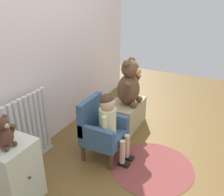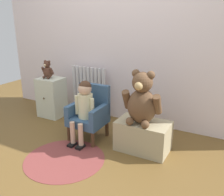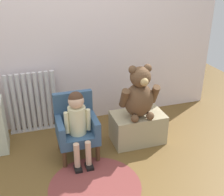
{
  "view_description": "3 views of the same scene",
  "coord_description": "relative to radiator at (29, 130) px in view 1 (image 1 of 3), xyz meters",
  "views": [
    {
      "loc": [
        -1.94,
        -0.62,
        1.65
      ],
      "look_at": [
        0.24,
        0.47,
        0.55
      ],
      "focal_mm": 40.0,
      "sensor_mm": 36.0,
      "label": 1
    },
    {
      "loc": [
        1.49,
        -1.83,
        1.41
      ],
      "look_at": [
        0.24,
        0.49,
        0.53
      ],
      "focal_mm": 40.0,
      "sensor_mm": 36.0,
      "label": 2
    },
    {
      "loc": [
        -0.43,
        -1.96,
        1.76
      ],
      "look_at": [
        0.34,
        0.45,
        0.57
      ],
      "focal_mm": 45.0,
      "sensor_mm": 36.0,
      "label": 3
    }
  ],
  "objects": [
    {
      "name": "small_dresser",
      "position": [
        -0.46,
        -0.27,
        -0.07
      ],
      "size": [
        0.34,
        0.32,
        0.56
      ],
      "color": "beige",
      "rests_on": "ground_plane"
    },
    {
      "name": "large_teddy_bear",
      "position": [
        1.05,
        -0.61,
        0.22
      ],
      "size": [
        0.41,
        0.29,
        0.56
      ],
      "color": "brown",
      "rests_on": "low_bench"
    },
    {
      "name": "back_wall",
      "position": [
        0.43,
        0.12,
        0.84
      ],
      "size": [
        3.8,
        0.05,
        2.4
      ],
      "primitive_type": "cube",
      "color": "silver",
      "rests_on": "ground_plane"
    },
    {
      "name": "child_figure",
      "position": [
        0.39,
        -0.68,
        0.11
      ],
      "size": [
        0.25,
        0.35,
        0.72
      ],
      "color": "beige",
      "rests_on": "ground_plane"
    },
    {
      "name": "low_bench",
      "position": [
        1.06,
        -0.57,
        -0.19
      ],
      "size": [
        0.56,
        0.34,
        0.33
      ],
      "primitive_type": "cube",
      "color": "tan",
      "rests_on": "ground_plane"
    },
    {
      "name": "floor_rug",
      "position": [
        0.43,
        -1.13,
        -0.35
      ],
      "size": [
        0.82,
        0.82,
        0.01
      ],
      "primitive_type": "cylinder",
      "color": "brown",
      "rests_on": "ground_plane"
    },
    {
      "name": "small_teddy_bear",
      "position": [
        -0.49,
        -0.28,
        0.32
      ],
      "size": [
        0.18,
        0.13,
        0.25
      ],
      "color": "#4D2E22",
      "rests_on": "small_dresser"
    },
    {
      "name": "radiator",
      "position": [
        0.0,
        0.0,
        0.0
      ],
      "size": [
        0.56,
        0.05,
        0.71
      ],
      "color": "silver",
      "rests_on": "ground_plane"
    },
    {
      "name": "child_armchair",
      "position": [
        0.39,
        -0.58,
        -0.04
      ],
      "size": [
        0.39,
        0.38,
        0.63
      ],
      "color": "#365576",
      "rests_on": "ground_plane"
    },
    {
      "name": "ground_plane",
      "position": [
        0.43,
        -1.04,
        -0.36
      ],
      "size": [
        6.0,
        6.0,
        0.0
      ],
      "primitive_type": "plane",
      "color": "brown"
    }
  ]
}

